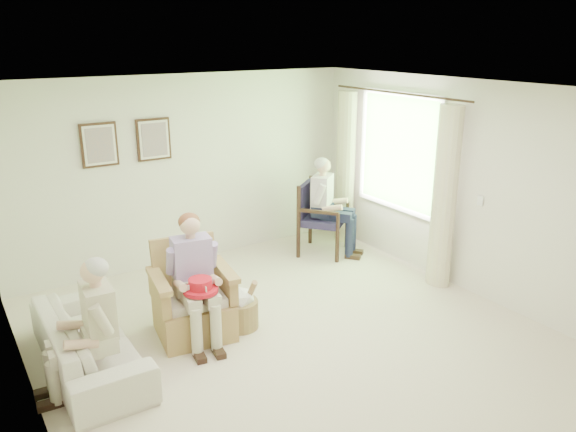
{
  "coord_description": "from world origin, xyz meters",
  "views": [
    {
      "loc": [
        -2.92,
        -4.33,
        3.09
      ],
      "look_at": [
        0.49,
        0.93,
        1.05
      ],
      "focal_mm": 35.0,
      "sensor_mm": 36.0,
      "label": 1
    }
  ],
  "objects_px": {
    "wicker_armchair": "(192,305)",
    "sofa": "(89,342)",
    "person_dark": "(327,200)",
    "red_hat": "(201,287)",
    "person_sofa": "(96,321)",
    "person_wicker": "(195,270)",
    "hatbox": "(240,308)",
    "wood_armchair": "(320,214)"
  },
  "relations": [
    {
      "from": "sofa",
      "to": "wood_armchair",
      "type": "bearing_deg",
      "value": -70.41
    },
    {
      "from": "wicker_armchair",
      "to": "person_dark",
      "type": "relative_size",
      "value": 0.72
    },
    {
      "from": "person_wicker",
      "to": "red_hat",
      "type": "distance_m",
      "value": 0.23
    },
    {
      "from": "person_wicker",
      "to": "hatbox",
      "type": "xyz_separation_m",
      "value": [
        0.48,
        -0.04,
        -0.54
      ]
    },
    {
      "from": "person_dark",
      "to": "hatbox",
      "type": "xyz_separation_m",
      "value": [
        -2.09,
        -1.23,
        -0.6
      ]
    },
    {
      "from": "sofa",
      "to": "person_dark",
      "type": "relative_size",
      "value": 1.35
    },
    {
      "from": "red_hat",
      "to": "person_wicker",
      "type": "bearing_deg",
      "value": 79.22
    },
    {
      "from": "sofa",
      "to": "person_sofa",
      "type": "relative_size",
      "value": 1.54
    },
    {
      "from": "sofa",
      "to": "person_dark",
      "type": "xyz_separation_m",
      "value": [
        3.68,
        1.14,
        0.55
      ]
    },
    {
      "from": "hatbox",
      "to": "person_wicker",
      "type": "bearing_deg",
      "value": 175.83
    },
    {
      "from": "person_wicker",
      "to": "person_sofa",
      "type": "distance_m",
      "value": 1.17
    },
    {
      "from": "wicker_armchair",
      "to": "sofa",
      "type": "xyz_separation_m",
      "value": [
        -1.11,
        -0.08,
        -0.04
      ]
    },
    {
      "from": "person_dark",
      "to": "red_hat",
      "type": "relative_size",
      "value": 3.99
    },
    {
      "from": "person_wicker",
      "to": "hatbox",
      "type": "bearing_deg",
      "value": 4.41
    },
    {
      "from": "sofa",
      "to": "person_dark",
      "type": "height_order",
      "value": "person_dark"
    },
    {
      "from": "person_wicker",
      "to": "person_dark",
      "type": "bearing_deg",
      "value": 33.53
    },
    {
      "from": "hatbox",
      "to": "sofa",
      "type": "bearing_deg",
      "value": 176.62
    },
    {
      "from": "wood_armchair",
      "to": "person_sofa",
      "type": "distance_m",
      "value": 4.07
    },
    {
      "from": "person_wicker",
      "to": "person_sofa",
      "type": "xyz_separation_m",
      "value": [
        -1.11,
        -0.36,
        -0.09
      ]
    },
    {
      "from": "red_hat",
      "to": "wicker_armchair",
      "type": "bearing_deg",
      "value": 83.45
    },
    {
      "from": "wicker_armchair",
      "to": "sofa",
      "type": "height_order",
      "value": "wicker_armchair"
    },
    {
      "from": "wicker_armchair",
      "to": "wood_armchair",
      "type": "relative_size",
      "value": 0.98
    },
    {
      "from": "wicker_armchair",
      "to": "red_hat",
      "type": "bearing_deg",
      "value": -87.96
    },
    {
      "from": "red_hat",
      "to": "hatbox",
      "type": "xyz_separation_m",
      "value": [
        0.52,
        0.17,
        -0.45
      ]
    },
    {
      "from": "wood_armchair",
      "to": "sofa",
      "type": "bearing_deg",
      "value": 160.74
    },
    {
      "from": "wood_armchair",
      "to": "person_sofa",
      "type": "relative_size",
      "value": 0.84
    },
    {
      "from": "wood_armchair",
      "to": "sofa",
      "type": "distance_m",
      "value": 3.92
    },
    {
      "from": "person_sofa",
      "to": "hatbox",
      "type": "height_order",
      "value": "person_sofa"
    },
    {
      "from": "wood_armchair",
      "to": "sofa",
      "type": "xyz_separation_m",
      "value": [
        -3.68,
        -1.31,
        -0.29
      ]
    },
    {
      "from": "person_dark",
      "to": "person_sofa",
      "type": "xyz_separation_m",
      "value": [
        -3.68,
        -1.55,
        -0.14
      ]
    },
    {
      "from": "hatbox",
      "to": "person_dark",
      "type": "bearing_deg",
      "value": 30.51
    },
    {
      "from": "person_dark",
      "to": "person_sofa",
      "type": "height_order",
      "value": "person_dark"
    },
    {
      "from": "person_wicker",
      "to": "sofa",
      "type": "bearing_deg",
      "value": -174.45
    },
    {
      "from": "sofa",
      "to": "red_hat",
      "type": "distance_m",
      "value": 1.17
    },
    {
      "from": "wicker_armchair",
      "to": "sofa",
      "type": "distance_m",
      "value": 1.11
    },
    {
      "from": "wood_armchair",
      "to": "hatbox",
      "type": "bearing_deg",
      "value": 175.01
    },
    {
      "from": "person_sofa",
      "to": "person_dark",
      "type": "bearing_deg",
      "value": 116.31
    },
    {
      "from": "red_hat",
      "to": "person_sofa",
      "type": "bearing_deg",
      "value": -171.89
    },
    {
      "from": "sofa",
      "to": "red_hat",
      "type": "xyz_separation_m",
      "value": [
        1.07,
        -0.26,
        0.41
      ]
    },
    {
      "from": "red_hat",
      "to": "sofa",
      "type": "bearing_deg",
      "value": 166.19
    },
    {
      "from": "wicker_armchair",
      "to": "wood_armchair",
      "type": "bearing_deg",
      "value": 34.2
    },
    {
      "from": "red_hat",
      "to": "hatbox",
      "type": "relative_size",
      "value": 0.59
    }
  ]
}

